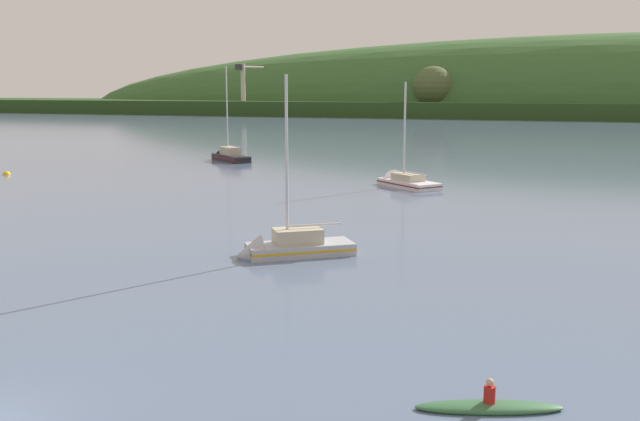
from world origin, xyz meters
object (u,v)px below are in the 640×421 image
object	(u,v)px
dockside_crane	(244,92)
sailboat_midwater_white	(228,158)
canoe_with_paddler	(489,406)
mooring_buoy_foreground	(7,175)
sailboat_near_mooring	(286,250)
sailboat_far_left	(402,183)

from	to	relation	value
dockside_crane	sailboat_midwater_white	bearing A→B (deg)	-124.76
canoe_with_paddler	mooring_buoy_foreground	world-z (taller)	canoe_with_paddler
sailboat_near_mooring	sailboat_midwater_white	bearing A→B (deg)	-95.32
sailboat_near_mooring	sailboat_far_left	distance (m)	29.15
sailboat_midwater_white	canoe_with_paddler	world-z (taller)	sailboat_midwater_white
mooring_buoy_foreground	sailboat_midwater_white	bearing A→B (deg)	51.24
sailboat_far_left	mooring_buoy_foreground	distance (m)	40.98
canoe_with_paddler	mooring_buoy_foreground	xyz separation A→B (m)	(-50.91, 41.73, -0.10)
canoe_with_paddler	sailboat_near_mooring	bearing A→B (deg)	110.07
sailboat_far_left	canoe_with_paddler	size ratio (longest dim) A/B	2.54
sailboat_far_left	mooring_buoy_foreground	xyz separation A→B (m)	(-40.86, -3.09, -0.24)
sailboat_near_mooring	mooring_buoy_foreground	world-z (taller)	sailboat_near_mooring
sailboat_near_mooring	canoe_with_paddler	bearing A→B (deg)	93.43
dockside_crane	canoe_with_paddler	world-z (taller)	dockside_crane
sailboat_far_left	canoe_with_paddler	distance (m)	45.94
sailboat_midwater_white	sailboat_far_left	bearing A→B (deg)	-172.64
sailboat_midwater_white	mooring_buoy_foreground	distance (m)	25.78
sailboat_far_left	sailboat_near_mooring	bearing A→B (deg)	131.28
dockside_crane	canoe_with_paddler	bearing A→B (deg)	-122.28
sailboat_far_left	dockside_crane	bearing A→B (deg)	-19.30
sailboat_near_mooring	sailboat_midwater_white	size ratio (longest dim) A/B	0.83
sailboat_far_left	canoe_with_paddler	world-z (taller)	sailboat_far_left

